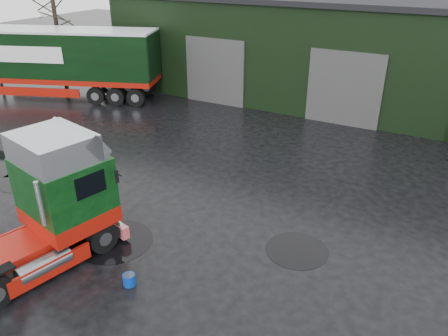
# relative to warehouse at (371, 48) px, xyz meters

# --- Properties ---
(ground) EXTENTS (100.00, 100.00, 0.00)m
(ground) POSITION_rel_warehouse_xyz_m (-2.00, -20.00, -3.16)
(ground) COLOR black
(warehouse) EXTENTS (32.40, 12.40, 6.30)m
(warehouse) POSITION_rel_warehouse_xyz_m (0.00, 0.00, 0.00)
(warehouse) COLOR black
(warehouse) RESTS_ON ground
(hero_tractor) EXTENTS (4.06, 6.79, 3.94)m
(hero_tractor) POSITION_rel_warehouse_xyz_m (-5.00, -23.00, -1.19)
(hero_tractor) COLOR black
(hero_tractor) RESTS_ON ground
(trailer_left) EXTENTS (14.27, 7.76, 4.40)m
(trailer_left) POSITION_rel_warehouse_xyz_m (-18.00, -10.00, -0.96)
(trailer_left) COLOR silver
(trailer_left) RESTS_ON ground
(wash_bucket) EXTENTS (0.48, 0.48, 0.34)m
(wash_bucket) POSITION_rel_warehouse_xyz_m (-1.76, -21.95, -2.99)
(wash_bucket) COLOR #072FA7
(wash_bucket) RESTS_ON ground
(tree_left) EXTENTS (4.40, 4.40, 8.50)m
(tree_left) POSITION_rel_warehouse_xyz_m (-19.00, -8.00, 1.09)
(tree_left) COLOR black
(tree_left) RESTS_ON ground
(tree_back_a) EXTENTS (4.40, 4.40, 9.50)m
(tree_back_a) POSITION_rel_warehouse_xyz_m (-8.00, 10.00, 1.59)
(tree_back_a) COLOR black
(tree_back_a) RESTS_ON ground
(puddle_0) EXTENTS (2.53, 2.53, 0.01)m
(puddle_0) POSITION_rel_warehouse_xyz_m (-3.56, -20.55, -3.15)
(puddle_0) COLOR black
(puddle_0) RESTS_ON ground
(puddle_1) EXTENTS (2.03, 2.03, 0.01)m
(puddle_1) POSITION_rel_warehouse_xyz_m (1.90, -18.12, -3.15)
(puddle_1) COLOR black
(puddle_1) RESTS_ON ground
(puddle_2) EXTENTS (4.31, 4.31, 0.01)m
(puddle_2) POSITION_rel_warehouse_xyz_m (-11.96, -17.51, -3.15)
(puddle_2) COLOR black
(puddle_2) RESTS_ON ground
(puddle_4) EXTENTS (2.28, 2.28, 0.01)m
(puddle_4) POSITION_rel_warehouse_xyz_m (-9.72, -18.99, -3.15)
(puddle_4) COLOR black
(puddle_4) RESTS_ON ground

